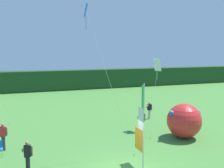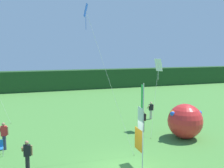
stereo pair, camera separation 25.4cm
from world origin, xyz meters
name	(u,v)px [view 1 (the left image)]	position (x,y,z in m)	size (l,w,h in m)	color
distant_treeline	(54,80)	(0.00, 29.28, 1.56)	(80.00, 2.40, 3.12)	#1E421E
banner_flag	(141,127)	(0.93, 0.31, 2.18)	(0.06, 1.03, 4.55)	#B7B7BC
person_near_banner	(3,136)	(-6.15, 5.20, 0.94)	(0.55, 0.48, 1.75)	#2D334C
person_mid_field	(142,121)	(3.65, 5.66, 0.88)	(0.55, 0.48, 1.65)	#2D334C
person_far_left	(28,155)	(-4.81, 1.70, 0.87)	(0.55, 0.48, 1.63)	black
person_far_right	(149,110)	(5.97, 8.83, 0.84)	(0.55, 0.48, 1.59)	#B7B2A3
inflatable_balloon	(184,121)	(5.87, 3.43, 1.24)	(2.52, 2.47, 2.47)	red
kite_white_diamond_1	(157,67)	(5.14, 6.15, 4.90)	(1.93, 2.60, 5.57)	brown
kite_blue_diamond_2	(90,23)	(-1.22, 2.54, 7.73)	(2.80, 1.20, 8.76)	brown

